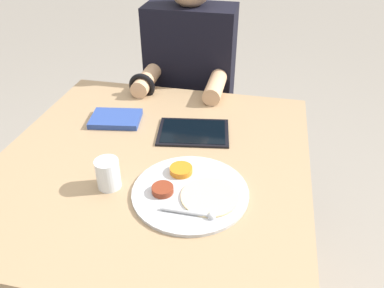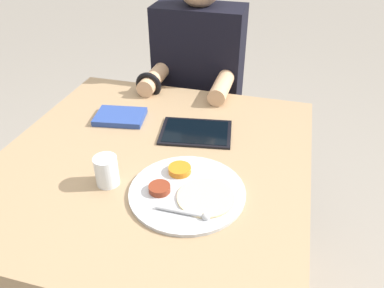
{
  "view_description": "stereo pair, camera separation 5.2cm",
  "coord_description": "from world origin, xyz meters",
  "px_view_note": "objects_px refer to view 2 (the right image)",
  "views": [
    {
      "loc": [
        0.32,
        -0.9,
        1.45
      ],
      "look_at": [
        0.12,
        0.02,
        0.82
      ],
      "focal_mm": 35.0,
      "sensor_mm": 36.0,
      "label": 1
    },
    {
      "loc": [
        0.37,
        -0.88,
        1.45
      ],
      "look_at": [
        0.12,
        0.02,
        0.82
      ],
      "focal_mm": 35.0,
      "sensor_mm": 36.0,
      "label": 2
    }
  ],
  "objects_px": {
    "tablet_device": "(196,132)",
    "drinking_glass": "(107,171)",
    "red_notebook": "(120,117)",
    "person_diner": "(198,107)",
    "thali_tray": "(187,191)"
  },
  "relations": [
    {
      "from": "red_notebook",
      "to": "person_diner",
      "type": "distance_m",
      "value": 0.55
    },
    {
      "from": "thali_tray",
      "to": "tablet_device",
      "type": "xyz_separation_m",
      "value": [
        -0.06,
        0.31,
        -0.0
      ]
    },
    {
      "from": "thali_tray",
      "to": "drinking_glass",
      "type": "distance_m",
      "value": 0.23
    },
    {
      "from": "thali_tray",
      "to": "red_notebook",
      "type": "distance_m",
      "value": 0.48
    },
    {
      "from": "person_diner",
      "to": "drinking_glass",
      "type": "relative_size",
      "value": 13.99
    },
    {
      "from": "tablet_device",
      "to": "drinking_glass",
      "type": "xyz_separation_m",
      "value": [
        -0.17,
        -0.32,
        0.04
      ]
    },
    {
      "from": "red_notebook",
      "to": "drinking_glass",
      "type": "distance_m",
      "value": 0.37
    },
    {
      "from": "thali_tray",
      "to": "red_notebook",
      "type": "height_order",
      "value": "thali_tray"
    },
    {
      "from": "red_notebook",
      "to": "person_diner",
      "type": "relative_size",
      "value": 0.16
    },
    {
      "from": "red_notebook",
      "to": "tablet_device",
      "type": "bearing_deg",
      "value": -4.2
    },
    {
      "from": "red_notebook",
      "to": "person_diner",
      "type": "xyz_separation_m",
      "value": [
        0.17,
        0.48,
        -0.19
      ]
    },
    {
      "from": "red_notebook",
      "to": "drinking_glass",
      "type": "bearing_deg",
      "value": -71.01
    },
    {
      "from": "thali_tray",
      "to": "person_diner",
      "type": "height_order",
      "value": "person_diner"
    },
    {
      "from": "tablet_device",
      "to": "person_diner",
      "type": "bearing_deg",
      "value": 103.53
    },
    {
      "from": "thali_tray",
      "to": "drinking_glass",
      "type": "relative_size",
      "value": 3.68
    }
  ]
}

